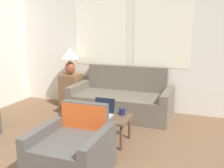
{
  "coord_description": "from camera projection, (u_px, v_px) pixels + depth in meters",
  "views": [
    {
      "loc": [
        1.45,
        -1.02,
        1.68
      ],
      "look_at": [
        -0.03,
        3.0,
        0.75
      ],
      "focal_mm": 42.0,
      "sensor_mm": 36.0,
      "label": 1
    }
  ],
  "objects": [
    {
      "name": "cup_yellow",
      "position": [
        86.0,
        111.0,
        3.98
      ],
      "size": [
        0.07,
        0.07,
        0.09
      ],
      "color": "#B23D38",
      "rests_on": "coffee_table"
    },
    {
      "name": "table_lamp",
      "position": [
        70.0,
        58.0,
        5.52
      ],
      "size": [
        0.38,
        0.38,
        0.56
      ],
      "color": "brown",
      "rests_on": "side_table"
    },
    {
      "name": "coffee_table",
      "position": [
        101.0,
        119.0,
        3.91
      ],
      "size": [
        0.88,
        0.51,
        0.39
      ],
      "color": "brown",
      "rests_on": "ground_plane"
    },
    {
      "name": "armchair",
      "position": [
        73.0,
        153.0,
        3.02
      ],
      "size": [
        0.79,
        0.85,
        0.78
      ],
      "color": "#514C47",
      "rests_on": "ground_plane"
    },
    {
      "name": "laptop",
      "position": [
        102.0,
        112.0,
        3.92
      ],
      "size": [
        0.32,
        0.28,
        0.24
      ],
      "color": "#B7B7BC",
      "rests_on": "coffee_table"
    },
    {
      "name": "wall_back",
      "position": [
        133.0,
        46.0,
        5.31
      ],
      "size": [
        6.21,
        0.06,
        2.6
      ],
      "color": "silver",
      "rests_on": "ground_plane"
    },
    {
      "name": "side_table",
      "position": [
        71.0,
        90.0,
        5.67
      ],
      "size": [
        0.39,
        0.39,
        0.7
      ],
      "color": "brown",
      "rests_on": "ground_plane"
    },
    {
      "name": "couch",
      "position": [
        122.0,
        101.0,
        5.12
      ],
      "size": [
        1.92,
        0.93,
        0.92
      ],
      "color": "#665B4C",
      "rests_on": "ground_plane"
    },
    {
      "name": "cup_navy",
      "position": [
        122.0,
        112.0,
        3.93
      ],
      "size": [
        0.09,
        0.09,
        0.1
      ],
      "color": "#191E4C",
      "rests_on": "coffee_table"
    },
    {
      "name": "cup_white",
      "position": [
        85.0,
        108.0,
        4.09
      ],
      "size": [
        0.09,
        0.09,
        0.1
      ],
      "color": "teal",
      "rests_on": "coffee_table"
    }
  ]
}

